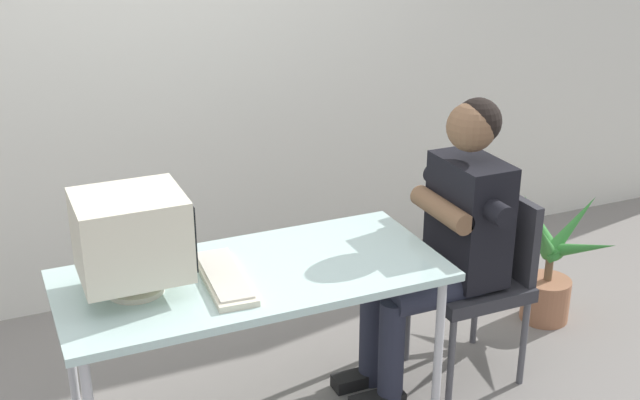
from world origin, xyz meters
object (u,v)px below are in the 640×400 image
Objects in this scene: person_seated at (447,234)px; crt_monitor at (132,236)px; desk at (253,284)px; potted_plant at (549,268)px; office_chair at (480,272)px; keyboard at (224,278)px.

crt_monitor is at bearing 179.89° from person_seated.
potted_plant is at bearing 8.77° from desk.
person_seated is (0.88, 0.02, 0.04)m from desk.
office_chair is (1.50, -0.00, -0.45)m from crt_monitor.
crt_monitor is (-0.43, 0.02, 0.27)m from desk.
keyboard is at bearing -170.89° from potted_plant.
desk is 1.08m from office_chair.
desk is 1.74× the size of office_chair.
person_seated is at bearing 2.71° from keyboard.
keyboard is (0.31, -0.05, -0.20)m from crt_monitor.
desk is 0.14m from keyboard.
office_chair is at bearing -158.13° from potted_plant.
desk is 0.88m from person_seated.
office_chair is at bearing 0.96° from desk.
desk is 1.71m from potted_plant.
crt_monitor is 2.20m from potted_plant.
crt_monitor is at bearing 170.95° from keyboard.
desk is at bearing 13.67° from keyboard.
keyboard is 1.21m from office_chair.
potted_plant is at bearing 17.00° from person_seated.
keyboard is 1.85m from potted_plant.
keyboard is at bearing -9.05° from crt_monitor.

